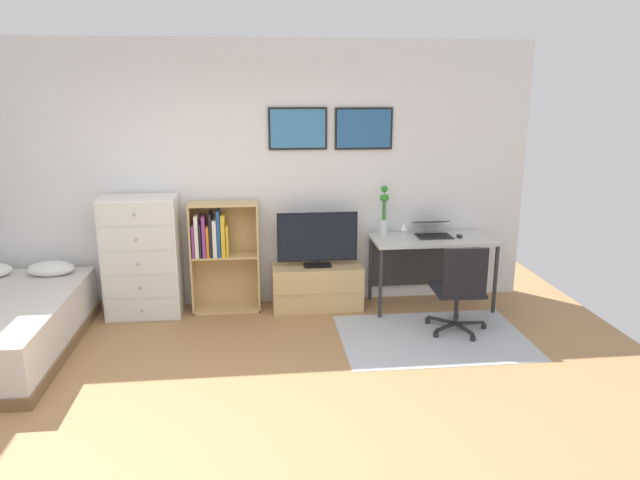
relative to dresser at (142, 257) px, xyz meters
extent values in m
plane|color=#A87A4C|center=(0.93, -2.15, -0.60)|extent=(7.20, 7.20, 0.00)
cube|color=white|center=(0.93, 0.28, 0.75)|extent=(6.12, 0.06, 2.70)
cube|color=black|center=(1.57, 0.23, 1.23)|extent=(0.59, 0.02, 0.42)
cube|color=teal|center=(1.57, 0.22, 1.23)|extent=(0.55, 0.01, 0.38)
cube|color=black|center=(2.24, 0.23, 1.22)|extent=(0.59, 0.02, 0.42)
cube|color=#285B93|center=(2.24, 0.22, 1.22)|extent=(0.55, 0.01, 0.38)
cube|color=#B2B7BC|center=(2.72, -0.87, -0.60)|extent=(1.70, 1.20, 0.01)
ellipsoid|color=white|center=(-0.86, -0.05, -0.07)|extent=(0.44, 0.28, 0.14)
cube|color=white|center=(0.00, 0.01, 0.00)|extent=(0.72, 0.42, 1.21)
cube|color=silver|center=(0.00, -0.21, -0.48)|extent=(0.68, 0.01, 0.22)
sphere|color=#A59E8C|center=(0.00, -0.23, -0.48)|extent=(0.03, 0.03, 0.03)
cube|color=silver|center=(0.00, -0.21, -0.24)|extent=(0.68, 0.01, 0.22)
sphere|color=#A59E8C|center=(0.00, -0.23, -0.24)|extent=(0.03, 0.03, 0.03)
cube|color=silver|center=(0.00, -0.21, 0.00)|extent=(0.68, 0.01, 0.22)
sphere|color=#A59E8C|center=(0.00, -0.23, 0.00)|extent=(0.03, 0.03, 0.03)
cube|color=silver|center=(0.00, -0.21, 0.24)|extent=(0.68, 0.01, 0.22)
sphere|color=#A59E8C|center=(0.00, -0.23, 0.24)|extent=(0.03, 0.03, 0.03)
cube|color=silver|center=(0.00, -0.21, 0.48)|extent=(0.68, 0.01, 0.22)
sphere|color=#A59E8C|center=(0.00, -0.23, 0.48)|extent=(0.03, 0.03, 0.03)
cube|color=tan|center=(0.48, 0.07, -0.04)|extent=(0.02, 0.30, 1.12)
cube|color=tan|center=(1.14, 0.07, -0.04)|extent=(0.02, 0.30, 1.12)
cube|color=tan|center=(0.81, 0.07, -0.60)|extent=(0.68, 0.30, 0.02)
cube|color=tan|center=(0.81, 0.07, -0.02)|extent=(0.65, 0.30, 0.02)
cube|color=tan|center=(0.81, 0.07, 0.51)|extent=(0.65, 0.30, 0.02)
cube|color=tan|center=(0.81, 0.21, -0.04)|extent=(0.68, 0.01, 1.12)
cube|color=#8C388C|center=(0.51, 0.04, 0.15)|extent=(0.02, 0.24, 0.32)
cube|color=white|center=(0.54, 0.04, 0.20)|extent=(0.04, 0.22, 0.42)
cube|color=black|center=(0.57, 0.03, 0.16)|extent=(0.02, 0.21, 0.34)
cube|color=#8C388C|center=(0.61, 0.02, 0.19)|extent=(0.03, 0.19, 0.41)
cube|color=orange|center=(0.65, 0.01, 0.14)|extent=(0.03, 0.18, 0.31)
cube|color=black|center=(0.68, 0.04, 0.21)|extent=(0.02, 0.23, 0.44)
cube|color=white|center=(0.72, 0.01, 0.18)|extent=(0.04, 0.18, 0.37)
cube|color=#1E519E|center=(0.76, 0.02, 0.22)|extent=(0.03, 0.20, 0.47)
cube|color=gold|center=(0.80, 0.01, 0.20)|extent=(0.04, 0.18, 0.42)
cube|color=gold|center=(0.84, 0.03, 0.15)|extent=(0.02, 0.21, 0.32)
cube|color=tan|center=(1.74, 0.02, -0.38)|extent=(0.92, 0.40, 0.46)
cube|color=tan|center=(1.74, -0.19, -0.38)|extent=(0.92, 0.01, 0.02)
cube|color=black|center=(1.74, 0.00, -0.14)|extent=(0.28, 0.16, 0.02)
cube|color=black|center=(1.74, 0.00, -0.10)|extent=(0.06, 0.04, 0.05)
cube|color=black|center=(1.74, 0.00, 0.16)|extent=(0.82, 0.02, 0.51)
cube|color=black|center=(1.74, -0.02, 0.16)|extent=(0.79, 0.01, 0.48)
cube|color=silver|center=(2.92, -0.08, 0.12)|extent=(1.24, 0.58, 0.03)
cube|color=#2D2D30|center=(2.33, -0.34, -0.25)|extent=(0.03, 0.03, 0.71)
cube|color=#2D2D30|center=(3.51, -0.34, -0.25)|extent=(0.03, 0.03, 0.71)
cube|color=#2D2D30|center=(2.33, 0.19, -0.25)|extent=(0.03, 0.03, 0.71)
cube|color=#2D2D30|center=(3.51, 0.19, -0.25)|extent=(0.03, 0.03, 0.71)
cube|color=#2D2D30|center=(2.92, 0.21, -0.21)|extent=(1.18, 0.02, 0.50)
cylinder|color=#232326|center=(3.26, -0.73, -0.58)|extent=(0.05, 0.05, 0.05)
cube|color=#232326|center=(3.12, -0.72, -0.54)|extent=(0.28, 0.04, 0.02)
cylinder|color=#232326|center=(3.08, -0.45, -0.58)|extent=(0.05, 0.05, 0.05)
cube|color=#232326|center=(3.03, -0.58, -0.54)|extent=(0.13, 0.27, 0.02)
cylinder|color=#232326|center=(2.77, -0.54, -0.58)|extent=(0.05, 0.05, 0.05)
cube|color=#232326|center=(2.88, -0.63, -0.54)|extent=(0.24, 0.20, 0.02)
cylinder|color=#232326|center=(2.75, -0.87, -0.58)|extent=(0.05, 0.05, 0.05)
cube|color=#232326|center=(2.87, -0.79, -0.54)|extent=(0.25, 0.18, 0.02)
cylinder|color=#232326|center=(3.06, -0.99, -0.58)|extent=(0.05, 0.05, 0.05)
cube|color=#232326|center=(3.02, -0.85, -0.54)|extent=(0.10, 0.28, 0.02)
cylinder|color=#232326|center=(2.98, -0.72, -0.37)|extent=(0.04, 0.04, 0.30)
cube|color=black|center=(2.98, -0.72, -0.21)|extent=(0.46, 0.46, 0.03)
cube|color=black|center=(2.97, -0.92, 0.03)|extent=(0.40, 0.06, 0.45)
cube|color=#333338|center=(2.95, -0.04, 0.14)|extent=(0.36, 0.24, 0.01)
cube|color=black|center=(2.95, -0.04, 0.15)|extent=(0.33, 0.22, 0.00)
cube|color=#333338|center=(2.95, 0.11, 0.26)|extent=(0.36, 0.22, 0.07)
cube|color=#234C5B|center=(2.95, 0.11, 0.26)|extent=(0.34, 0.20, 0.06)
ellipsoid|color=#262628|center=(3.20, -0.09, 0.15)|extent=(0.06, 0.10, 0.03)
cylinder|color=silver|center=(2.45, 0.11, 0.22)|extent=(0.09, 0.09, 0.16)
cylinder|color=#3D8438|center=(2.46, 0.11, 0.36)|extent=(0.01, 0.01, 0.34)
sphere|color=#308B2C|center=(2.46, 0.11, 0.53)|extent=(0.07, 0.07, 0.07)
cylinder|color=#3D8438|center=(2.45, 0.12, 0.40)|extent=(0.01, 0.01, 0.44)
sphere|color=#308B2C|center=(2.45, 0.12, 0.62)|extent=(0.07, 0.07, 0.07)
cylinder|color=#3D8438|center=(2.44, 0.11, 0.35)|extent=(0.01, 0.01, 0.34)
sphere|color=#308B2C|center=(2.44, 0.11, 0.53)|extent=(0.07, 0.07, 0.07)
cylinder|color=#3D8438|center=(2.44, 0.09, 0.36)|extent=(0.01, 0.01, 0.34)
sphere|color=#308B2C|center=(2.44, 0.09, 0.53)|extent=(0.07, 0.07, 0.07)
cylinder|color=silver|center=(2.60, -0.15, 0.14)|extent=(0.06, 0.06, 0.01)
cylinder|color=silver|center=(2.60, -0.15, 0.19)|extent=(0.01, 0.01, 0.10)
cone|color=silver|center=(2.60, -0.15, 0.28)|extent=(0.07, 0.07, 0.07)
camera|label=1|loc=(1.14, -5.73, 1.64)|focal=32.94mm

